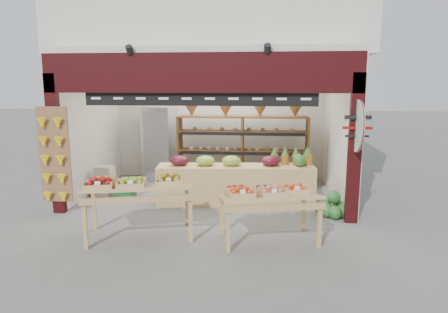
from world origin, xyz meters
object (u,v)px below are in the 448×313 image
(mid_counter, at_px, (236,183))
(watermelon_pile, at_px, (332,208))
(display_table_left, at_px, (132,186))
(back_shelving, at_px, (243,138))
(refrigerator, at_px, (160,143))
(display_table_right, at_px, (265,195))
(cardboard_stack, at_px, (114,185))

(mid_counter, xyz_separation_m, watermelon_pile, (1.87, -0.62, -0.28))
(display_table_left, distance_m, watermelon_pile, 3.72)
(back_shelving, bearing_deg, refrigerator, 172.78)
(back_shelving, distance_m, display_table_right, 3.69)
(refrigerator, relative_size, display_table_left, 1.00)
(display_table_left, bearing_deg, display_table_right, 0.39)
(watermelon_pile, bearing_deg, display_table_right, -133.62)
(display_table_left, relative_size, display_table_right, 1.13)
(cardboard_stack, distance_m, mid_counter, 2.76)
(display_table_right, bearing_deg, watermelon_pile, 46.38)
(refrigerator, bearing_deg, cardboard_stack, -105.90)
(refrigerator, distance_m, display_table_right, 4.75)
(mid_counter, height_order, display_table_left, display_table_left)
(cardboard_stack, distance_m, display_table_left, 2.63)
(refrigerator, height_order, display_table_left, refrigerator)
(refrigerator, relative_size, mid_counter, 0.58)
(mid_counter, bearing_deg, display_table_left, -127.99)
(refrigerator, bearing_deg, watermelon_pile, -28.02)
(back_shelving, bearing_deg, display_table_right, -81.25)
(refrigerator, bearing_deg, mid_counter, -37.90)
(cardboard_stack, bearing_deg, back_shelving, 26.26)
(back_shelving, xyz_separation_m, display_table_left, (-1.58, -3.64, -0.33))
(back_shelving, relative_size, display_table_left, 1.69)
(cardboard_stack, bearing_deg, display_table_left, -62.16)
(display_table_left, relative_size, watermelon_pile, 3.04)
(cardboard_stack, xyz_separation_m, display_table_left, (1.20, -2.27, 0.59))
(refrigerator, height_order, display_table_right, refrigerator)
(refrigerator, xyz_separation_m, display_table_left, (0.58, -3.91, -0.11))
(back_shelving, xyz_separation_m, mid_counter, (-0.04, -1.67, -0.72))
(mid_counter, bearing_deg, cardboard_stack, 173.68)
(back_shelving, height_order, mid_counter, back_shelving)
(display_table_right, bearing_deg, display_table_left, -179.61)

